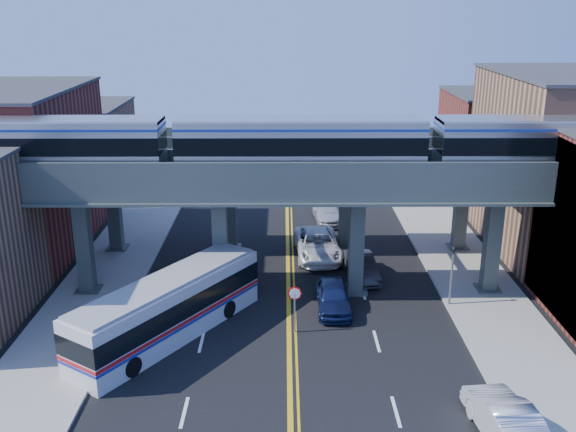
{
  "coord_description": "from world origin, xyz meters",
  "views": [
    {
      "loc": [
        -0.24,
        -27.22,
        16.46
      ],
      "look_at": [
        -0.04,
        5.95,
        5.5
      ],
      "focal_mm": 40.0,
      "sensor_mm": 36.0,
      "label": 1
    }
  ],
  "objects_px": {
    "transit_train": "(300,143)",
    "traffic_signal": "(452,269)",
    "stop_sign": "(295,302)",
    "car_lane_b": "(361,267)",
    "car_lane_d": "(327,212)",
    "transit_bus": "(169,309)",
    "car_lane_a": "(333,296)",
    "car_parked_curb": "(506,421)",
    "car_lane_c": "(317,244)"
  },
  "relations": [
    {
      "from": "transit_train",
      "to": "traffic_signal",
      "type": "bearing_deg",
      "value": -13.19
    },
    {
      "from": "car_parked_curb",
      "to": "car_lane_a",
      "type": "bearing_deg",
      "value": -68.56
    },
    {
      "from": "car_lane_d",
      "to": "car_lane_b",
      "type": "bearing_deg",
      "value": -86.69
    },
    {
      "from": "traffic_signal",
      "to": "car_parked_curb",
      "type": "height_order",
      "value": "traffic_signal"
    },
    {
      "from": "transit_train",
      "to": "car_lane_d",
      "type": "xyz_separation_m",
      "value": [
        2.51,
        13.34,
        -8.36
      ]
    },
    {
      "from": "car_lane_a",
      "to": "car_lane_d",
      "type": "bearing_deg",
      "value": 87.14
    },
    {
      "from": "car_lane_d",
      "to": "transit_bus",
      "type": "bearing_deg",
      "value": -120.5
    },
    {
      "from": "stop_sign",
      "to": "transit_bus",
      "type": "distance_m",
      "value": 6.51
    },
    {
      "from": "transit_train",
      "to": "transit_bus",
      "type": "distance_m",
      "value": 11.5
    },
    {
      "from": "car_lane_b",
      "to": "car_lane_d",
      "type": "height_order",
      "value": "car_lane_b"
    },
    {
      "from": "traffic_signal",
      "to": "car_lane_b",
      "type": "distance_m",
      "value": 6.36
    },
    {
      "from": "transit_bus",
      "to": "car_lane_a",
      "type": "height_order",
      "value": "transit_bus"
    },
    {
      "from": "transit_train",
      "to": "transit_bus",
      "type": "bearing_deg",
      "value": -142.06
    },
    {
      "from": "car_parked_curb",
      "to": "car_lane_c",
      "type": "bearing_deg",
      "value": -77.57
    },
    {
      "from": "traffic_signal",
      "to": "car_lane_c",
      "type": "height_order",
      "value": "traffic_signal"
    },
    {
      "from": "traffic_signal",
      "to": "car_lane_c",
      "type": "bearing_deg",
      "value": 132.93
    },
    {
      "from": "car_lane_c",
      "to": "car_lane_d",
      "type": "xyz_separation_m",
      "value": [
        1.15,
        7.62,
        -0.14
      ]
    },
    {
      "from": "stop_sign",
      "to": "car_lane_d",
      "type": "xyz_separation_m",
      "value": [
        2.87,
        18.34,
        -1.02
      ]
    },
    {
      "from": "car_lane_a",
      "to": "car_parked_curb",
      "type": "bearing_deg",
      "value": -63.19
    },
    {
      "from": "stop_sign",
      "to": "car_lane_c",
      "type": "distance_m",
      "value": 10.89
    },
    {
      "from": "stop_sign",
      "to": "car_lane_b",
      "type": "relative_size",
      "value": 0.58
    },
    {
      "from": "car_lane_a",
      "to": "car_lane_d",
      "type": "xyz_separation_m",
      "value": [
        0.65,
        15.64,
        -0.06
      ]
    },
    {
      "from": "stop_sign",
      "to": "car_parked_curb",
      "type": "height_order",
      "value": "stop_sign"
    },
    {
      "from": "transit_bus",
      "to": "car_lane_d",
      "type": "height_order",
      "value": "transit_bus"
    },
    {
      "from": "car_lane_a",
      "to": "transit_train",
      "type": "bearing_deg",
      "value": 128.45
    },
    {
      "from": "transit_bus",
      "to": "car_lane_d",
      "type": "distance_m",
      "value": 20.92
    },
    {
      "from": "traffic_signal",
      "to": "transit_bus",
      "type": "relative_size",
      "value": 0.36
    },
    {
      "from": "car_lane_d",
      "to": "stop_sign",
      "type": "bearing_deg",
      "value": -102.78
    },
    {
      "from": "transit_bus",
      "to": "stop_sign",
      "type": "bearing_deg",
      "value": -53.04
    },
    {
      "from": "transit_train",
      "to": "car_lane_a",
      "type": "height_order",
      "value": "transit_train"
    },
    {
      "from": "transit_bus",
      "to": "car_parked_curb",
      "type": "height_order",
      "value": "transit_bus"
    },
    {
      "from": "transit_bus",
      "to": "car_parked_curb",
      "type": "distance_m",
      "value": 17.01
    },
    {
      "from": "car_lane_a",
      "to": "car_lane_b",
      "type": "xyz_separation_m",
      "value": [
        2.06,
        4.41,
        -0.04
      ]
    },
    {
      "from": "transit_bus",
      "to": "car_lane_b",
      "type": "xyz_separation_m",
      "value": [
        10.79,
        7.45,
        -0.82
      ]
    },
    {
      "from": "car_lane_b",
      "to": "stop_sign",
      "type": "bearing_deg",
      "value": -127.4
    },
    {
      "from": "transit_bus",
      "to": "car_lane_c",
      "type": "xyz_separation_m",
      "value": [
        8.22,
        11.07,
        -0.7
      ]
    },
    {
      "from": "transit_train",
      "to": "stop_sign",
      "type": "height_order",
      "value": "transit_train"
    },
    {
      "from": "transit_train",
      "to": "transit_bus",
      "type": "height_order",
      "value": "transit_train"
    },
    {
      "from": "transit_bus",
      "to": "car_lane_a",
      "type": "xyz_separation_m",
      "value": [
        8.72,
        3.05,
        -0.78
      ]
    },
    {
      "from": "transit_train",
      "to": "car_lane_b",
      "type": "distance_m",
      "value": 9.46
    },
    {
      "from": "transit_train",
      "to": "car_parked_curb",
      "type": "distance_m",
      "value": 17.93
    },
    {
      "from": "traffic_signal",
      "to": "car_lane_a",
      "type": "xyz_separation_m",
      "value": [
        -6.67,
        -0.3,
        -1.51
      ]
    },
    {
      "from": "car_lane_b",
      "to": "car_lane_c",
      "type": "xyz_separation_m",
      "value": [
        -2.57,
        3.62,
        0.12
      ]
    },
    {
      "from": "stop_sign",
      "to": "car_lane_b",
      "type": "height_order",
      "value": "stop_sign"
    },
    {
      "from": "car_lane_b",
      "to": "transit_bus",
      "type": "bearing_deg",
      "value": -151.63
    },
    {
      "from": "car_lane_b",
      "to": "car_parked_curb",
      "type": "relative_size",
      "value": 0.87
    },
    {
      "from": "traffic_signal",
      "to": "car_parked_curb",
      "type": "xyz_separation_m",
      "value": [
        -0.7,
        -11.87,
        -1.44
      ]
    },
    {
      "from": "car_lane_d",
      "to": "traffic_signal",
      "type": "bearing_deg",
      "value": -72.43
    },
    {
      "from": "stop_sign",
      "to": "car_lane_c",
      "type": "relative_size",
      "value": 0.42
    },
    {
      "from": "traffic_signal",
      "to": "car_lane_d",
      "type": "height_order",
      "value": "traffic_signal"
    }
  ]
}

